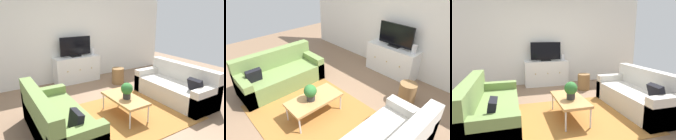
# 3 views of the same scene
# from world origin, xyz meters

# --- Properties ---
(ground_plane) EXTENTS (10.00, 10.00, 0.00)m
(ground_plane) POSITION_xyz_m (0.00, 0.00, 0.00)
(ground_plane) COLOR #84664C
(wall_back) EXTENTS (6.40, 0.12, 2.70)m
(wall_back) POSITION_xyz_m (0.00, 2.55, 1.35)
(wall_back) COLOR silver
(wall_back) RESTS_ON ground_plane
(area_rug) EXTENTS (2.50, 1.90, 0.01)m
(area_rug) POSITION_xyz_m (0.00, -0.15, 0.01)
(area_rug) COLOR #9E662D
(area_rug) RESTS_ON ground_plane
(couch_left_side) EXTENTS (0.81, 1.86, 0.81)m
(couch_left_side) POSITION_xyz_m (-1.43, -0.10, 0.27)
(couch_left_side) COLOR olive
(couch_left_side) RESTS_ON ground_plane
(couch_right_side) EXTENTS (0.81, 1.86, 0.81)m
(couch_right_side) POSITION_xyz_m (1.43, -0.10, 0.27)
(couch_right_side) COLOR beige
(couch_right_side) RESTS_ON ground_plane
(coffee_table) EXTENTS (0.50, 1.00, 0.39)m
(coffee_table) POSITION_xyz_m (-0.05, -0.13, 0.36)
(coffee_table) COLOR #B7844C
(coffee_table) RESTS_ON ground_plane
(potted_plant) EXTENTS (0.23, 0.23, 0.31)m
(potted_plant) POSITION_xyz_m (-0.05, -0.19, 0.56)
(potted_plant) COLOR #2D2D2D
(potted_plant) RESTS_ON coffee_table
(tv_console) EXTENTS (1.28, 0.47, 0.73)m
(tv_console) POSITION_xyz_m (-0.02, 2.27, 0.37)
(tv_console) COLOR white
(tv_console) RESTS_ON ground_plane
(flat_screen_tv) EXTENTS (0.89, 0.16, 0.56)m
(flat_screen_tv) POSITION_xyz_m (-0.02, 2.29, 1.01)
(flat_screen_tv) COLOR black
(flat_screen_tv) RESTS_ON tv_console
(glass_vase) EXTENTS (0.11, 0.11, 0.20)m
(glass_vase) POSITION_xyz_m (0.50, 2.27, 0.84)
(glass_vase) COLOR silver
(glass_vase) RESTS_ON tv_console
(wicker_basket) EXTENTS (0.34, 0.34, 0.44)m
(wicker_basket) POSITION_xyz_m (0.89, 1.50, 0.22)
(wicker_basket) COLOR olive
(wicker_basket) RESTS_ON ground_plane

